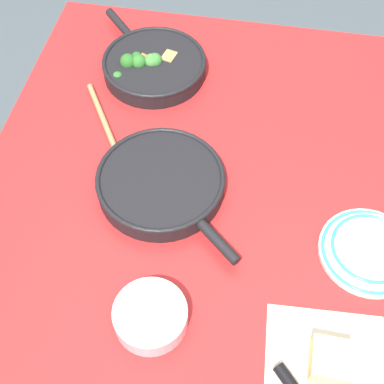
{
  "coord_description": "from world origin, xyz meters",
  "views": [
    {
      "loc": [
        -0.7,
        -0.12,
        1.77
      ],
      "look_at": [
        0.0,
        0.0,
        0.76
      ],
      "focal_mm": 50.0,
      "sensor_mm": 36.0,
      "label": 1
    }
  ],
  "objects_px": {
    "skillet_broccoli": "(153,65)",
    "dinner_plate_stack": "(369,250)",
    "prep_bowl_steel": "(151,316)",
    "skillet_eggs": "(161,183)",
    "cheese_block": "(330,361)",
    "wooden_spoon": "(115,149)"
  },
  "relations": [
    {
      "from": "skillet_broccoli",
      "to": "dinner_plate_stack",
      "type": "xyz_separation_m",
      "value": [
        -0.48,
        -0.58,
        -0.02
      ]
    },
    {
      "from": "dinner_plate_stack",
      "to": "prep_bowl_steel",
      "type": "bearing_deg",
      "value": 118.4
    },
    {
      "from": "skillet_broccoli",
      "to": "dinner_plate_stack",
      "type": "bearing_deg",
      "value": -171.35
    },
    {
      "from": "skillet_eggs",
      "to": "cheese_block",
      "type": "xyz_separation_m",
      "value": [
        -0.35,
        -0.4,
        0.0
      ]
    },
    {
      "from": "skillet_eggs",
      "to": "dinner_plate_stack",
      "type": "xyz_separation_m",
      "value": [
        -0.09,
        -0.48,
        -0.01
      ]
    },
    {
      "from": "cheese_block",
      "to": "dinner_plate_stack",
      "type": "height_order",
      "value": "cheese_block"
    },
    {
      "from": "skillet_broccoli",
      "to": "skillet_eggs",
      "type": "bearing_deg",
      "value": 153.15
    },
    {
      "from": "wooden_spoon",
      "to": "cheese_block",
      "type": "bearing_deg",
      "value": 18.66
    },
    {
      "from": "skillet_eggs",
      "to": "cheese_block",
      "type": "bearing_deg",
      "value": 0.3
    },
    {
      "from": "cheese_block",
      "to": "prep_bowl_steel",
      "type": "relative_size",
      "value": 0.54
    },
    {
      "from": "wooden_spoon",
      "to": "cheese_block",
      "type": "relative_size",
      "value": 4.32
    },
    {
      "from": "skillet_broccoli",
      "to": "skillet_eggs",
      "type": "height_order",
      "value": "skillet_broccoli"
    },
    {
      "from": "skillet_eggs",
      "to": "wooden_spoon",
      "type": "xyz_separation_m",
      "value": [
        0.09,
        0.14,
        -0.02
      ]
    },
    {
      "from": "wooden_spoon",
      "to": "cheese_block",
      "type": "xyz_separation_m",
      "value": [
        -0.44,
        -0.54,
        0.02
      ]
    },
    {
      "from": "dinner_plate_stack",
      "to": "prep_bowl_steel",
      "type": "relative_size",
      "value": 1.47
    },
    {
      "from": "cheese_block",
      "to": "wooden_spoon",
      "type": "bearing_deg",
      "value": 50.34
    },
    {
      "from": "wooden_spoon",
      "to": "skillet_broccoli",
      "type": "bearing_deg",
      "value": 142.2
    },
    {
      "from": "skillet_broccoli",
      "to": "prep_bowl_steel",
      "type": "bearing_deg",
      "value": 149.98
    },
    {
      "from": "wooden_spoon",
      "to": "skillet_eggs",
      "type": "bearing_deg",
      "value": 23.86
    },
    {
      "from": "wooden_spoon",
      "to": "dinner_plate_stack",
      "type": "height_order",
      "value": "dinner_plate_stack"
    },
    {
      "from": "wooden_spoon",
      "to": "dinner_plate_stack",
      "type": "distance_m",
      "value": 0.64
    },
    {
      "from": "skillet_broccoli",
      "to": "skillet_eggs",
      "type": "distance_m",
      "value": 0.4
    }
  ]
}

